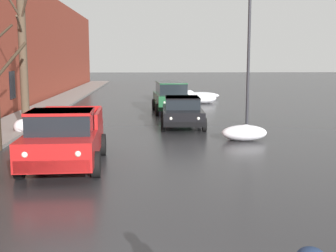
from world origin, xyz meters
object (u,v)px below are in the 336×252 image
object	(u,v)px
pickup_truck_red_approaching_near_lane	(64,138)
bare_tree_mid_block	(23,60)
street_lamp_post	(249,47)
sedan_black_parked_kerbside_close	(182,111)
suv_green_parked_kerbside_mid	(171,96)
sedan_darkblue_parked_far_down_block	(169,91)

from	to	relation	value
pickup_truck_red_approaching_near_lane	bare_tree_mid_block	bearing A→B (deg)	113.54
pickup_truck_red_approaching_near_lane	street_lamp_post	world-z (taller)	street_lamp_post
pickup_truck_red_approaching_near_lane	sedan_black_parked_kerbside_close	distance (m)	8.74
sedan_black_parked_kerbside_close	street_lamp_post	size ratio (longest dim) A/B	0.60
suv_green_parked_kerbside_mid	sedan_darkblue_parked_far_down_block	world-z (taller)	suv_green_parked_kerbside_mid
suv_green_parked_kerbside_mid	sedan_black_parked_kerbside_close	bearing A→B (deg)	-87.83
bare_tree_mid_block	suv_green_parked_kerbside_mid	xyz separation A→B (m)	(6.69, 7.21, -2.15)
pickup_truck_red_approaching_near_lane	sedan_darkblue_parked_far_down_block	world-z (taller)	pickup_truck_red_approaching_near_lane
pickup_truck_red_approaching_near_lane	sedan_darkblue_parked_far_down_block	xyz separation A→B (m)	(4.16, 21.57, -0.13)
sedan_black_parked_kerbside_close	street_lamp_post	world-z (taller)	street_lamp_post
bare_tree_mid_block	sedan_black_parked_kerbside_close	size ratio (longest dim) A/B	1.58
bare_tree_mid_block	sedan_darkblue_parked_far_down_block	world-z (taller)	bare_tree_mid_block
suv_green_parked_kerbside_mid	sedan_darkblue_parked_far_down_block	distance (m)	7.92
sedan_black_parked_kerbside_close	street_lamp_post	xyz separation A→B (m)	(3.21, 0.67, 2.98)
bare_tree_mid_block	sedan_black_parked_kerbside_close	distance (m)	7.42
pickup_truck_red_approaching_near_lane	sedan_black_parked_kerbside_close	size ratio (longest dim) A/B	1.21
street_lamp_post	sedan_black_parked_kerbside_close	bearing A→B (deg)	-168.24
bare_tree_mid_block	street_lamp_post	xyz separation A→B (m)	(10.13, 1.93, 0.59)
street_lamp_post	suv_green_parked_kerbside_mid	bearing A→B (deg)	123.11
bare_tree_mid_block	sedan_darkblue_parked_far_down_block	xyz separation A→B (m)	(6.97, 15.12, -2.39)
bare_tree_mid_block	sedan_black_parked_kerbside_close	xyz separation A→B (m)	(6.91, 1.26, -2.38)
suv_green_parked_kerbside_mid	street_lamp_post	size ratio (longest dim) A/B	0.70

